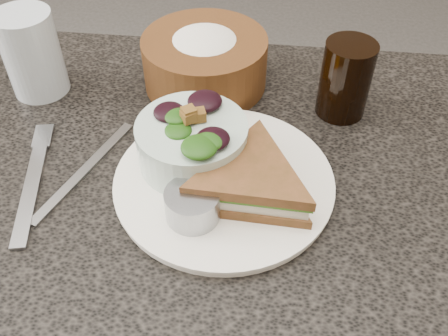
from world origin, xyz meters
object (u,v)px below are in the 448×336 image
at_px(dinner_plate, 224,182).
at_px(bread_basket, 205,54).
at_px(dining_table, 193,333).
at_px(water_glass, 32,54).
at_px(salad_bowl, 192,137).
at_px(dressing_ramekin, 193,205).
at_px(cola_glass, 346,76).
at_px(sandwich, 251,181).

relative_size(dinner_plate, bread_basket, 1.45).
xyz_separation_m(dining_table, water_glass, (-0.24, 0.18, 0.44)).
xyz_separation_m(salad_bowl, bread_basket, (-0.01, 0.18, 0.00)).
bearing_deg(dressing_ramekin, bread_basket, 95.00).
bearing_deg(bread_basket, cola_glass, -12.57).
bearing_deg(bread_basket, water_glass, -170.22).
bearing_deg(water_glass, dinner_plate, -29.45).
xyz_separation_m(dressing_ramekin, water_glass, (-0.27, 0.23, 0.03)).
bearing_deg(bread_basket, salad_bowl, -86.97).
distance_m(bread_basket, cola_glass, 0.21).
bearing_deg(dressing_ramekin, dining_table, 118.72).
bearing_deg(dining_table, salad_bowl, 76.66).
bearing_deg(water_glass, dining_table, -37.08).
bearing_deg(sandwich, water_glass, 152.69).
bearing_deg(cola_glass, bread_basket, 167.43).
relative_size(bread_basket, water_glass, 1.49).
distance_m(dining_table, bread_basket, 0.48).
relative_size(dinner_plate, dressing_ramekin, 4.26).
distance_m(cola_glass, water_glass, 0.45).
relative_size(dining_table, dressing_ramekin, 15.95).
xyz_separation_m(dinner_plate, dressing_ramekin, (-0.03, -0.06, 0.02)).
height_order(dining_table, sandwich, sandwich).
xyz_separation_m(dinner_plate, sandwich, (0.03, -0.02, 0.03)).
distance_m(sandwich, bread_basket, 0.25).
xyz_separation_m(dinner_plate, water_glass, (-0.30, 0.17, 0.06)).
bearing_deg(dinner_plate, sandwich, -33.70).
height_order(sandwich, water_glass, water_glass).
xyz_separation_m(dining_table, dressing_ramekin, (0.02, -0.05, 0.41)).
bearing_deg(water_glass, cola_glass, -0.35).
height_order(dressing_ramekin, water_glass, water_glass).
height_order(sandwich, bread_basket, bread_basket).
bearing_deg(salad_bowl, water_glass, 151.29).
distance_m(dining_table, salad_bowl, 0.43).
xyz_separation_m(salad_bowl, water_glass, (-0.25, 0.14, 0.01)).
height_order(dinner_plate, dressing_ramekin, dressing_ramekin).
xyz_separation_m(salad_bowl, dressing_ramekin, (0.01, -0.09, -0.02)).
height_order(dinner_plate, salad_bowl, salad_bowl).
bearing_deg(dressing_ramekin, dinner_plate, 65.25).
height_order(bread_basket, water_glass, water_glass).
distance_m(dining_table, sandwich, 0.42).
distance_m(sandwich, salad_bowl, 0.09).
xyz_separation_m(sandwich, bread_basket, (-0.09, 0.23, 0.02)).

